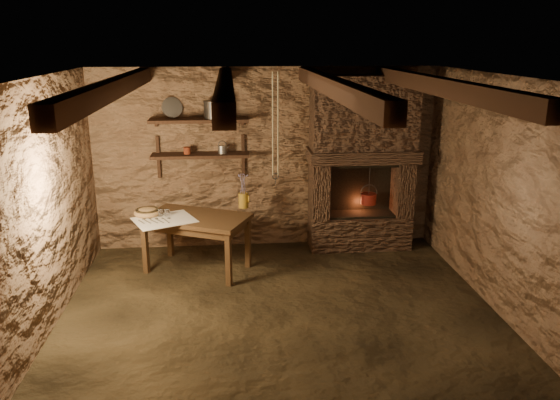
{
  "coord_description": "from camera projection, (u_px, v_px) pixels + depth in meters",
  "views": [
    {
      "loc": [
        -0.47,
        -5.1,
        2.74
      ],
      "look_at": [
        0.09,
        0.9,
        0.95
      ],
      "focal_mm": 35.0,
      "sensor_mm": 36.0,
      "label": 1
    }
  ],
  "objects": [
    {
      "name": "hanging_ropes",
      "position": [
        275.0,
        125.0,
        6.18
      ],
      "size": [
        0.08,
        0.08,
        1.2
      ],
      "primitive_type": null,
      "color": "#C4B78A",
      "rests_on": "ceiling"
    },
    {
      "name": "ceiling",
      "position": [
        279.0,
        77.0,
        5.0
      ],
      "size": [
        4.5,
        4.0,
        0.04
      ],
      "primitive_type": "cube",
      "color": "black",
      "rests_on": "back_wall"
    },
    {
      "name": "front_wall",
      "position": [
        309.0,
        293.0,
        3.44
      ],
      "size": [
        4.5,
        0.04,
        2.4
      ],
      "primitive_type": "cube",
      "color": "brown",
      "rests_on": "floor"
    },
    {
      "name": "shelf_upper",
      "position": [
        199.0,
        120.0,
        6.87
      ],
      "size": [
        1.25,
        0.3,
        0.04
      ],
      "primitive_type": "cube",
      "color": "black",
      "rests_on": "back_wall"
    },
    {
      "name": "beam_far_left",
      "position": [
        113.0,
        88.0,
        4.9
      ],
      "size": [
        0.14,
        3.95,
        0.16
      ],
      "primitive_type": "cube",
      "color": "black",
      "rests_on": "ceiling"
    },
    {
      "name": "wooden_bowl",
      "position": [
        147.0,
        213.0,
        6.54
      ],
      "size": [
        0.42,
        0.42,
        0.11
      ],
      "primitive_type": "ellipsoid",
      "rotation": [
        0.0,
        0.0,
        0.41
      ],
      "color": "olive",
      "rests_on": "work_table"
    },
    {
      "name": "work_table",
      "position": [
        197.0,
        241.0,
        6.62
      ],
      "size": [
        1.4,
        1.14,
        0.7
      ],
      "rotation": [
        0.0,
        0.0,
        -0.43
      ],
      "color": "#382413",
      "rests_on": "floor"
    },
    {
      "name": "drinking_glasses",
      "position": [
        167.0,
        213.0,
        6.49
      ],
      "size": [
        0.21,
        0.06,
        0.09
      ],
      "primitive_type": null,
      "color": "white",
      "rests_on": "linen_cloth"
    },
    {
      "name": "beam_mid_left",
      "position": [
        225.0,
        87.0,
        4.98
      ],
      "size": [
        0.14,
        3.95,
        0.16
      ],
      "primitive_type": "cube",
      "color": "black",
      "rests_on": "ceiling"
    },
    {
      "name": "shelf_lower",
      "position": [
        200.0,
        155.0,
        7.0
      ],
      "size": [
        1.25,
        0.3,
        0.04
      ],
      "primitive_type": "cube",
      "color": "black",
      "rests_on": "back_wall"
    },
    {
      "name": "beam_mid_right",
      "position": [
        333.0,
        86.0,
        5.07
      ],
      "size": [
        0.14,
        3.95,
        0.16
      ],
      "primitive_type": "cube",
      "color": "black",
      "rests_on": "ceiling"
    },
    {
      "name": "hearth",
      "position": [
        362.0,
        159.0,
        7.14
      ],
      "size": [
        1.43,
        0.51,
        2.3
      ],
      "color": "#35231A",
      "rests_on": "floor"
    },
    {
      "name": "floor",
      "position": [
        280.0,
        312.0,
        5.69
      ],
      "size": [
        4.5,
        4.5,
        0.0
      ],
      "primitive_type": "plane",
      "color": "black",
      "rests_on": "ground"
    },
    {
      "name": "iron_stockpot",
      "position": [
        215.0,
        110.0,
        6.85
      ],
      "size": [
        0.34,
        0.34,
        0.2
      ],
      "primitive_type": "cylinder",
      "rotation": [
        0.0,
        0.0,
        0.32
      ],
      "color": "#292625",
      "rests_on": "shelf_upper"
    },
    {
      "name": "small_kettle",
      "position": [
        222.0,
        149.0,
        7.0
      ],
      "size": [
        0.16,
        0.13,
        0.16
      ],
      "primitive_type": null,
      "rotation": [
        0.0,
        0.0,
        -0.14
      ],
      "color": "#9FA09B",
      "rests_on": "shelf_lower"
    },
    {
      "name": "back_wall",
      "position": [
        266.0,
        159.0,
        7.25
      ],
      "size": [
        4.5,
        0.04,
        2.4
      ],
      "primitive_type": "cube",
      "color": "brown",
      "rests_on": "floor"
    },
    {
      "name": "rusty_tin",
      "position": [
        187.0,
        151.0,
        6.96
      ],
      "size": [
        0.11,
        0.11,
        0.09
      ],
      "primitive_type": "cylinder",
      "rotation": [
        0.0,
        0.0,
        0.3
      ],
      "color": "maroon",
      "rests_on": "shelf_lower"
    },
    {
      "name": "linen_cloth",
      "position": [
        164.0,
        220.0,
        6.38
      ],
      "size": [
        0.82,
        0.76,
        0.01
      ],
      "primitive_type": "cube",
      "rotation": [
        0.0,
        0.0,
        0.43
      ],
      "color": "silver",
      "rests_on": "work_table"
    },
    {
      "name": "right_wall",
      "position": [
        499.0,
        196.0,
        5.55
      ],
      "size": [
        0.04,
        4.0,
        2.4
      ],
      "primitive_type": "cube",
      "color": "brown",
      "rests_on": "floor"
    },
    {
      "name": "stoneware_jug",
      "position": [
        244.0,
        193.0,
        6.81
      ],
      "size": [
        0.15,
        0.15,
        0.43
      ],
      "rotation": [
        0.0,
        0.0,
        -0.27
      ],
      "color": "olive",
      "rests_on": "work_table"
    },
    {
      "name": "left_wall",
      "position": [
        42.0,
        208.0,
        5.14
      ],
      "size": [
        0.04,
        4.0,
        2.4
      ],
      "primitive_type": "cube",
      "color": "brown",
      "rests_on": "floor"
    },
    {
      "name": "beam_far_right",
      "position": [
        437.0,
        86.0,
        5.16
      ],
      "size": [
        0.14,
        3.95,
        0.16
      ],
      "primitive_type": "cube",
      "color": "black",
      "rests_on": "ceiling"
    },
    {
      "name": "tin_pan",
      "position": [
        172.0,
        108.0,
        6.89
      ],
      "size": [
        0.29,
        0.2,
        0.26
      ],
      "primitive_type": "cylinder",
      "rotation": [
        1.26,
        0.0,
        0.37
      ],
      "color": "#9FA09B",
      "rests_on": "shelf_upper"
    },
    {
      "name": "red_pot",
      "position": [
        369.0,
        198.0,
        7.25
      ],
      "size": [
        0.26,
        0.26,
        0.54
      ],
      "rotation": [
        0.0,
        0.0,
        0.33
      ],
      "color": "maroon",
      "rests_on": "hearth"
    },
    {
      "name": "pewter_cutlery_row",
      "position": [
        164.0,
        220.0,
        6.36
      ],
      "size": [
        0.59,
        0.43,
        0.01
      ],
      "primitive_type": null,
      "rotation": [
        0.0,
        0.0,
        0.43
      ],
      "color": "gray",
      "rests_on": "linen_cloth"
    }
  ]
}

